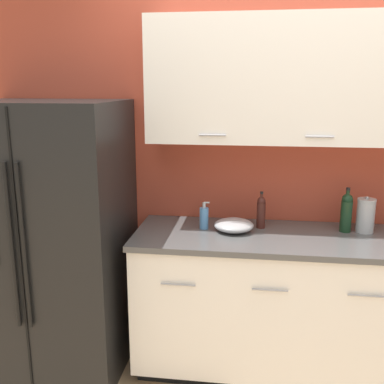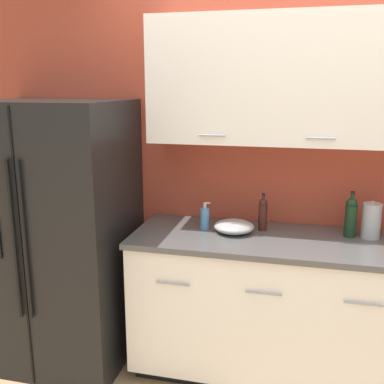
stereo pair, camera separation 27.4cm
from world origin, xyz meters
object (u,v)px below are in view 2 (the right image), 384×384
oil_bottle (263,214)px  mixing_bowl (234,226)px  refrigerator (57,234)px  soap_dispenser (205,218)px  steel_canister (371,221)px  wine_bottle (351,216)px

oil_bottle → mixing_bowl: (-0.17, -0.09, -0.07)m
refrigerator → mixing_bowl: bearing=5.4°
soap_dispenser → oil_bottle: bearing=10.0°
oil_bottle → mixing_bowl: size_ratio=0.96×
oil_bottle → mixing_bowl: bearing=-152.8°
steel_canister → wine_bottle: bearing=-176.1°
soap_dispenser → refrigerator: bearing=-172.2°
wine_bottle → steel_canister: wine_bottle is taller
wine_bottle → oil_bottle: 0.52m
wine_bottle → mixing_bowl: wine_bottle is taller
soap_dispenser → mixing_bowl: bearing=-7.0°
soap_dispenser → oil_bottle: size_ratio=0.74×
steel_canister → mixing_bowl: 0.81m
soap_dispenser → oil_bottle: 0.36m
wine_bottle → soap_dispenser: size_ratio=1.59×
oil_bottle → steel_canister: 0.64m
refrigerator → steel_canister: size_ratio=7.62×
oil_bottle → refrigerator: bearing=-171.6°
refrigerator → mixing_bowl: refrigerator is taller
wine_bottle → soap_dispenser: bearing=-176.1°
wine_bottle → mixing_bowl: bearing=-173.2°
wine_bottle → mixing_bowl: (-0.69, -0.08, -0.09)m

